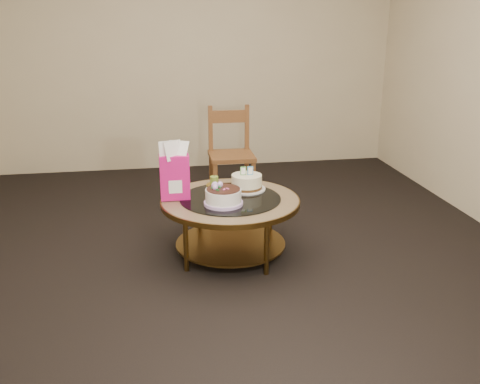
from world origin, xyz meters
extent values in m
plane|color=black|center=(0.00, 0.00, 0.00)|extent=(5.00, 5.00, 0.00)
cube|color=beige|center=(0.00, 2.50, 1.30)|extent=(4.50, 0.02, 2.60)
cube|color=beige|center=(0.00, -2.50, 1.30)|extent=(4.50, 0.02, 2.60)
cylinder|color=brown|center=(0.35, 0.20, 0.21)|extent=(0.04, 0.04, 0.42)
cylinder|color=brown|center=(-0.20, 0.35, 0.21)|extent=(0.04, 0.04, 0.42)
cylinder|color=brown|center=(-0.35, -0.20, 0.21)|extent=(0.04, 0.04, 0.42)
cylinder|color=brown|center=(0.20, -0.35, 0.21)|extent=(0.04, 0.04, 0.42)
cylinder|color=brown|center=(0.00, 0.00, 0.10)|extent=(0.82, 0.82, 0.02)
cylinder|color=brown|center=(0.00, 0.00, 0.43)|extent=(1.02, 1.02, 0.04)
cylinder|color=#886A4B|center=(0.00, 0.00, 0.45)|extent=(1.00, 1.00, 0.01)
cylinder|color=black|center=(0.00, 0.00, 0.45)|extent=(0.74, 0.74, 0.01)
cylinder|color=#C19CDC|center=(-0.07, -0.13, 0.47)|extent=(0.28, 0.28, 0.02)
cylinder|color=white|center=(-0.07, -0.13, 0.51)|extent=(0.25, 0.25, 0.11)
cylinder|color=black|center=(-0.07, -0.13, 0.57)|extent=(0.24, 0.24, 0.01)
sphere|color=#C19CDC|center=(-0.12, -0.09, 0.59)|extent=(0.05, 0.05, 0.05)
sphere|color=#C19CDC|center=(-0.08, -0.07, 0.59)|extent=(0.04, 0.04, 0.04)
sphere|color=#C19CDC|center=(-0.13, -0.13, 0.59)|extent=(0.04, 0.04, 0.04)
cone|color=#1B682C|center=(-0.09, -0.11, 0.58)|extent=(0.03, 0.04, 0.02)
cone|color=#1B682C|center=(-0.15, -0.11, 0.58)|extent=(0.04, 0.04, 0.02)
cone|color=#1B682C|center=(-0.07, -0.06, 0.58)|extent=(0.04, 0.03, 0.02)
cone|color=#1B682C|center=(-0.11, -0.16, 0.58)|extent=(0.04, 0.04, 0.02)
cylinder|color=silver|center=(0.15, 0.17, 0.46)|extent=(0.29, 0.29, 0.01)
cylinder|color=#412812|center=(0.15, 0.17, 0.48)|extent=(0.24, 0.24, 0.02)
cylinder|color=white|center=(0.15, 0.17, 0.53)|extent=(0.23, 0.23, 0.09)
cube|color=#4FA145|center=(0.13, 0.17, 0.61)|extent=(0.04, 0.01, 0.07)
cube|color=white|center=(0.13, 0.17, 0.61)|extent=(0.03, 0.01, 0.05)
cube|color=#3D95D1|center=(0.18, 0.17, 0.61)|extent=(0.04, 0.01, 0.07)
cube|color=white|center=(0.18, 0.17, 0.61)|extent=(0.03, 0.01, 0.05)
cube|color=#DF157F|center=(-0.39, 0.06, 0.62)|extent=(0.21, 0.12, 0.32)
cube|color=white|center=(-0.39, 0.06, 0.56)|extent=(0.10, 0.12, 0.10)
cube|color=#E7C05F|center=(-0.08, 0.28, 0.46)|extent=(0.13, 0.13, 0.01)
cylinder|color=gold|center=(-0.08, 0.28, 0.47)|extent=(0.13, 0.13, 0.01)
cylinder|color=olive|center=(-0.08, 0.28, 0.51)|extent=(0.06, 0.06, 0.06)
cylinder|color=black|center=(-0.08, 0.28, 0.55)|extent=(0.00, 0.00, 0.01)
cube|color=brown|center=(0.20, 1.22, 0.45)|extent=(0.42, 0.42, 0.04)
cube|color=brown|center=(0.02, 1.05, 0.22)|extent=(0.04, 0.04, 0.45)
cube|color=brown|center=(0.37, 1.04, 0.22)|extent=(0.04, 0.04, 0.45)
cube|color=brown|center=(0.02, 1.40, 0.22)|extent=(0.04, 0.04, 0.45)
cube|color=brown|center=(0.38, 1.40, 0.22)|extent=(0.04, 0.04, 0.45)
cube|color=brown|center=(0.02, 1.40, 0.67)|extent=(0.04, 0.04, 0.46)
cube|color=brown|center=(0.38, 1.40, 0.67)|extent=(0.04, 0.04, 0.46)
cube|color=brown|center=(0.20, 1.40, 0.79)|extent=(0.36, 0.03, 0.12)
camera|label=1|loc=(-0.54, -3.64, 1.75)|focal=40.00mm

